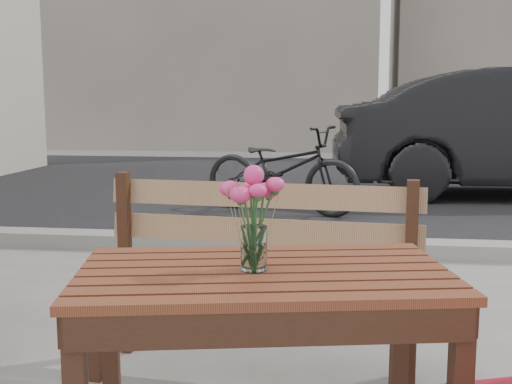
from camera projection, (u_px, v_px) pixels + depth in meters
The scene contains 5 objects.
street at pixel (321, 206), 6.97m from camera, with size 30.00×8.12×0.12m.
main_table at pixel (264, 305), 1.93m from camera, with size 1.21×0.85×0.68m.
main_bench at pixel (257, 253), 2.74m from camera, with size 1.44×0.54×0.87m.
main_vase at pixel (254, 205), 1.88m from camera, with size 0.17×0.17×0.31m.
bicycle at pixel (281, 169), 6.68m from camera, with size 0.61×1.75×0.92m, color black.
Camera 1 is at (0.20, -1.84, 1.18)m, focal length 45.00 mm.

